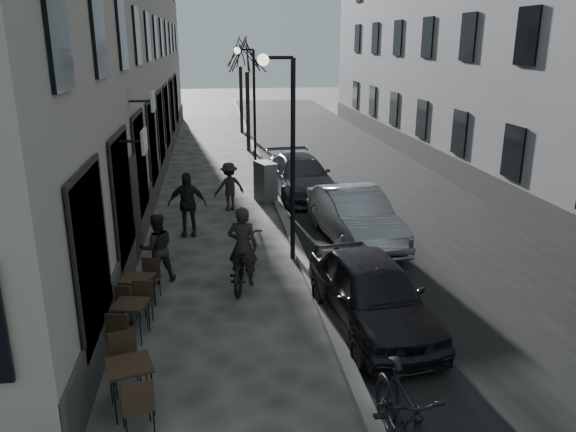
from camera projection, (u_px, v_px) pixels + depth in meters
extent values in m
plane|color=#383633|center=(347.00, 398.00, 8.83)|extent=(120.00, 120.00, 0.00)
cube|color=black|center=(347.00, 169.00, 24.45)|extent=(7.30, 60.00, 0.00)
cube|color=slate|center=(264.00, 171.00, 23.96)|extent=(0.25, 60.00, 0.12)
cylinder|color=black|center=(293.00, 163.00, 13.75)|extent=(0.12, 0.12, 5.00)
cylinder|color=black|center=(278.00, 58.00, 12.96)|extent=(0.70, 0.08, 0.08)
sphere|color=#FFF2CC|center=(263.00, 60.00, 12.93)|extent=(0.28, 0.28, 0.28)
cylinder|color=black|center=(254.00, 108.00, 25.10)|extent=(0.12, 0.12, 5.00)
cylinder|color=black|center=(245.00, 49.00, 24.30)|extent=(0.70, 0.08, 0.08)
sphere|color=#FFF2CC|center=(237.00, 51.00, 24.27)|extent=(0.28, 0.28, 0.28)
cylinder|color=black|center=(248.00, 112.00, 28.08)|extent=(0.20, 0.20, 3.90)
cylinder|color=black|center=(241.00, 100.00, 33.76)|extent=(0.20, 0.20, 3.90)
cube|color=#301E15|center=(129.00, 365.00, 8.33)|extent=(0.79, 0.79, 0.04)
cylinder|color=black|center=(115.00, 403.00, 8.11)|extent=(0.02, 0.02, 0.75)
cylinder|color=black|center=(153.00, 394.00, 8.31)|extent=(0.02, 0.02, 0.75)
cylinder|color=black|center=(111.00, 383.00, 8.58)|extent=(0.02, 0.02, 0.75)
cylinder|color=black|center=(146.00, 375.00, 8.79)|extent=(0.02, 0.02, 0.75)
cube|color=#301E15|center=(130.00, 304.00, 10.40)|extent=(0.70, 0.70, 0.04)
cylinder|color=black|center=(114.00, 328.00, 10.29)|extent=(0.02, 0.02, 0.69)
cylinder|color=black|center=(140.00, 329.00, 10.25)|extent=(0.02, 0.02, 0.69)
cylinder|color=black|center=(124.00, 315.00, 10.76)|extent=(0.02, 0.02, 0.69)
cylinder|color=black|center=(149.00, 316.00, 10.73)|extent=(0.02, 0.02, 0.69)
cube|color=#301E15|center=(137.00, 278.00, 11.48)|extent=(0.76, 0.76, 0.04)
cylinder|color=black|center=(121.00, 299.00, 11.39)|extent=(0.02, 0.02, 0.71)
cylinder|color=black|center=(145.00, 301.00, 11.31)|extent=(0.02, 0.02, 0.71)
cylinder|color=black|center=(132.00, 289.00, 11.87)|extent=(0.02, 0.02, 0.71)
cylinder|color=black|center=(155.00, 291.00, 11.79)|extent=(0.02, 0.02, 0.71)
cube|color=slate|center=(266.00, 182.00, 19.42)|extent=(0.79, 1.04, 1.39)
imported|color=black|center=(243.00, 261.00, 12.80)|extent=(1.21, 2.27, 1.13)
imported|color=#262421|center=(243.00, 246.00, 12.69)|extent=(0.76, 0.58, 1.86)
imported|color=#272521|center=(157.00, 248.00, 12.91)|extent=(0.91, 0.78, 1.63)
imported|color=black|center=(229.00, 186.00, 18.41)|extent=(1.17, 0.92, 1.59)
imported|color=black|center=(187.00, 204.00, 15.95)|extent=(1.12, 0.53, 1.86)
imported|color=black|center=(372.00, 293.00, 10.84)|extent=(2.07, 4.32, 1.43)
imported|color=gray|center=(355.00, 216.00, 15.51)|extent=(2.00, 4.59, 1.47)
imported|color=#383942|center=(300.00, 176.00, 20.27)|extent=(2.35, 4.94, 1.39)
imported|color=black|center=(402.00, 421.00, 7.25)|extent=(0.64, 2.25, 1.35)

